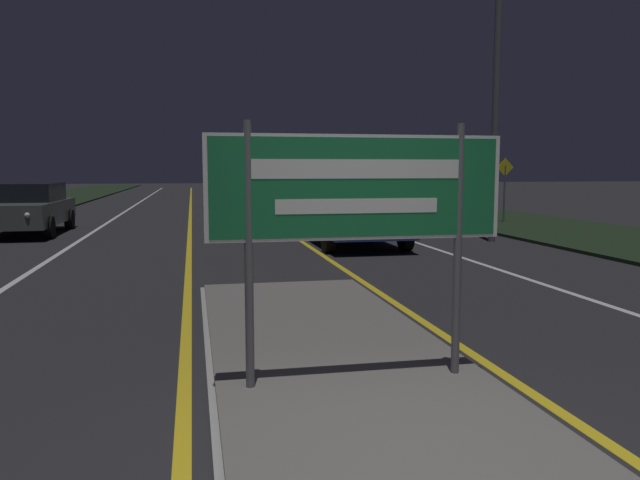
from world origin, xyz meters
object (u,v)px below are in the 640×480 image
car_receding_2 (330,190)px  car_receding_1 (301,197)px  car_approaching_0 (27,208)px  highway_sign (357,198)px  warning_sign (505,183)px  car_receding_0 (353,214)px

car_receding_2 → car_receding_1: bearing=-110.2°
car_receding_2 → car_approaching_0: (-11.55, -12.20, -0.02)m
highway_sign → warning_sign: highway_sign is taller
car_receding_1 → car_receding_2: same height
car_receding_2 → warning_sign: bearing=-74.4°
car_receding_0 → car_receding_1: car_receding_1 is taller
highway_sign → car_receding_1: size_ratio=0.60×
highway_sign → warning_sign: 16.94m
car_receding_2 → car_approaching_0: bearing=-133.4°
highway_sign → car_receding_0: highway_sign is taller
car_receding_1 → warning_sign: 7.53m
car_receding_2 → car_approaching_0: size_ratio=0.99×
highway_sign → car_receding_0: size_ratio=0.57×
car_receding_0 → car_receding_1: (0.27, 8.93, 0.02)m
warning_sign → car_receding_0: bearing=-144.2°
highway_sign → car_receding_0: 10.09m
car_receding_1 → car_receding_2: size_ratio=0.89×
car_receding_0 → warning_sign: bearing=35.8°
car_receding_1 → car_approaching_0: 9.82m
highway_sign → car_receding_0: (2.51, 9.73, -0.85)m
car_receding_0 → highway_sign: bearing=-104.5°
car_receding_1 → car_approaching_0: (-8.72, -4.52, -0.03)m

